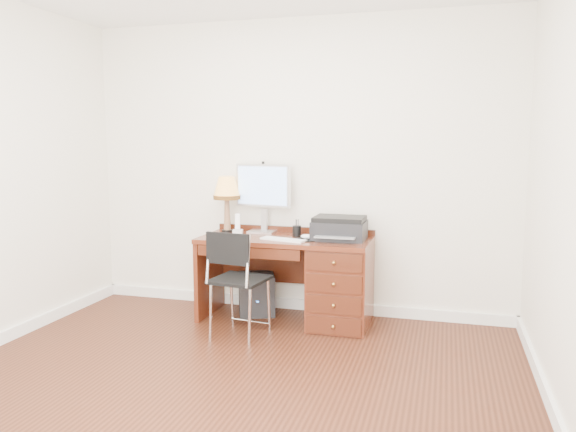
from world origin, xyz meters
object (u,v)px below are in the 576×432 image
(desk, at_px, (321,277))
(equipment_box, at_px, (257,294))
(printer, at_px, (339,228))
(phone, at_px, (238,228))
(leg_lamp, at_px, (227,191))
(chair, at_px, (237,273))
(monitor, at_px, (263,189))

(desk, relative_size, equipment_box, 4.02)
(desk, relative_size, printer, 3.34)
(phone, bearing_deg, desk, -18.65)
(desk, xyz_separation_m, leg_lamp, (-0.94, 0.15, 0.72))
(desk, height_order, leg_lamp, leg_lamp)
(leg_lamp, relative_size, chair, 0.58)
(printer, height_order, phone, printer)
(desk, bearing_deg, phone, 175.93)
(printer, xyz_separation_m, chair, (-0.72, -0.58, -0.31))
(desk, relative_size, monitor, 2.37)
(leg_lamp, relative_size, phone, 2.78)
(printer, distance_m, leg_lamp, 1.13)
(desk, height_order, monitor, monitor)
(desk, distance_m, equipment_box, 0.68)
(desk, bearing_deg, monitor, 159.67)
(desk, xyz_separation_m, printer, (0.15, 0.03, 0.44))
(printer, distance_m, phone, 0.95)
(printer, bearing_deg, monitor, 165.66)
(chair, bearing_deg, leg_lamp, 124.58)
(leg_lamp, distance_m, chair, 0.99)
(monitor, xyz_separation_m, printer, (0.76, -0.20, -0.30))
(printer, distance_m, chair, 0.98)
(monitor, distance_m, leg_lamp, 0.33)
(monitor, xyz_separation_m, chair, (0.04, -0.78, -0.61))
(desk, relative_size, leg_lamp, 2.91)
(monitor, bearing_deg, desk, -9.97)
(monitor, relative_size, printer, 1.41)
(monitor, relative_size, equipment_box, 1.70)
(phone, distance_m, equipment_box, 0.64)
(monitor, height_order, leg_lamp, monitor)
(phone, bearing_deg, equipment_box, -0.94)
(leg_lamp, distance_m, phone, 0.37)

